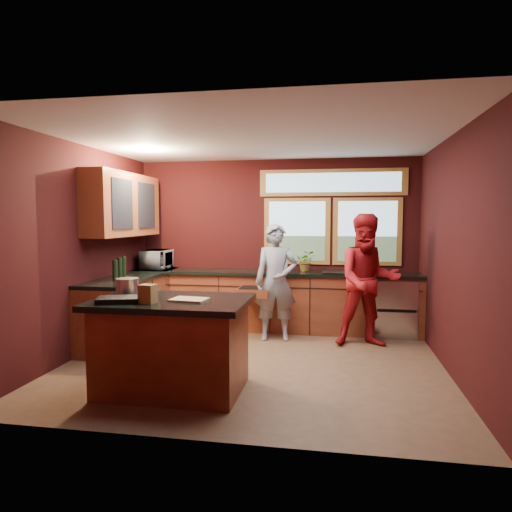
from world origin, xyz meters
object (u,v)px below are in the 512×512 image
(stock_pot, at_px, (127,287))
(cutting_board, at_px, (189,300))
(person_grey, at_px, (276,282))
(person_red, at_px, (368,280))
(island, at_px, (173,344))

(stock_pot, bearing_deg, cutting_board, -14.93)
(person_grey, relative_size, cutting_board, 4.80)
(person_red, xyz_separation_m, stock_pot, (-2.62, -1.87, 0.12))
(person_grey, bearing_deg, cutting_board, -113.78)
(person_red, distance_m, stock_pot, 3.22)
(person_red, relative_size, cutting_board, 5.21)
(person_grey, xyz_separation_m, stock_pot, (-1.33, -1.98, 0.19))
(person_grey, height_order, person_red, person_red)
(cutting_board, distance_m, stock_pot, 0.78)
(person_red, relative_size, stock_pot, 7.59)
(person_red, xyz_separation_m, cutting_board, (-1.87, -2.07, 0.04))
(island, height_order, person_grey, person_grey)
(island, xyz_separation_m, person_grey, (0.78, 2.13, 0.36))
(cutting_board, xyz_separation_m, stock_pot, (-0.75, 0.20, 0.08))
(cutting_board, bearing_deg, person_grey, 75.01)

